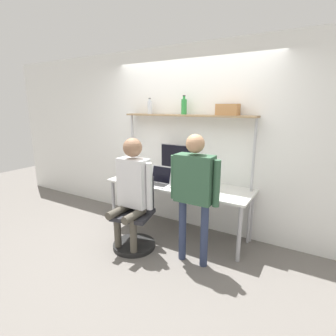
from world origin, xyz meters
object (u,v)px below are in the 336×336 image
monitor (176,160)px  laptop (160,179)px  bottle_clear (150,107)px  office_chair (135,226)px  cell_phone (175,187)px  bottle_green (184,106)px  storage_box (228,110)px  person_standing (194,184)px  person_seated (132,185)px

monitor → laptop: 0.41m
monitor → laptop: bearing=-103.9°
bottle_clear → office_chair: bearing=-69.2°
cell_phone → bottle_green: bearing=100.7°
storage_box → person_standing: bearing=-95.6°
monitor → cell_phone: size_ratio=3.58×
person_standing → monitor: bearing=130.5°
laptop → storage_box: 1.33m
person_seated → storage_box: (0.90, 0.90, 0.93)m
office_chair → person_seated: bearing=-77.1°
laptop → office_chair: laptop is taller
storage_box → cell_phone: bearing=-146.6°
cell_phone → bottle_clear: (-0.66, 0.38, 1.07)m
person_seated → person_standing: person_standing is taller
bottle_green → storage_box: bottle_green is taller
bottle_clear → person_seated: bearing=-69.6°
storage_box → bottle_clear: bearing=180.0°
person_standing → bottle_clear: 1.64m
bottle_clear → storage_box: (1.23, -0.00, -0.03)m
monitor → bottle_clear: bottle_clear is taller
office_chair → storage_box: storage_box is taller
cell_phone → person_standing: 0.69m
person_seated → laptop: bearing=83.5°
person_seated → bottle_green: 1.35m
bottle_clear → cell_phone: bearing=-29.6°
person_seated → bottle_clear: bearing=110.4°
monitor → laptop: size_ratio=1.58×
monitor → person_standing: 1.04m
cell_phone → storage_box: bearing=33.4°
monitor → storage_box: storage_box is taller
monitor → laptop: (-0.08, -0.34, -0.22)m
office_chair → bottle_green: 1.79m
laptop → bottle_green: size_ratio=1.28×
cell_phone → person_seated: 0.63m
office_chair → bottle_clear: 1.79m
cell_phone → person_seated: size_ratio=0.10×
office_chair → person_seated: size_ratio=0.64×
cell_phone → bottle_clear: size_ratio=0.64×
bottle_green → storage_box: (0.64, 0.00, -0.04)m
office_chair → person_seated: person_seated is taller
monitor → person_seated: size_ratio=0.37×
laptop → person_standing: 0.89m
bottle_clear → person_standing: bearing=-34.8°
person_seated → person_standing: 0.83m
monitor → person_standing: bearing=-49.5°
cell_phone → bottle_clear: 1.31m
bottle_green → person_seated: bearing=-105.8°
laptop → bottle_clear: 1.14m
office_chair → bottle_green: (0.27, 0.86, 1.55)m
bottle_green → storage_box: bearing=0.0°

